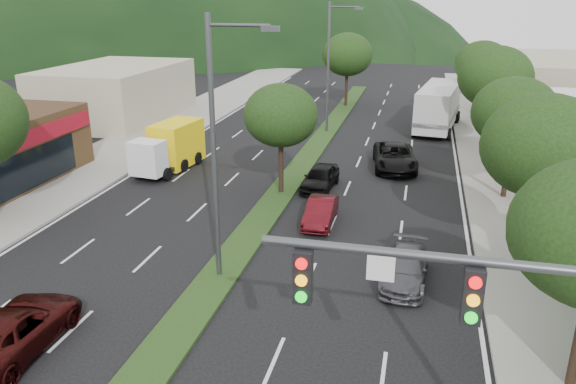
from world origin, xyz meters
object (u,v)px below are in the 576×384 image
(suv_maroon, at_px, (15,329))
(car_queue_a, at_px, (320,177))
(tree_med_far, at_px, (347,55))
(streetlight_near, at_px, (219,140))
(tree_r_b, at_px, (544,146))
(traffic_signal, at_px, (503,349))
(tree_r_e, at_px, (482,64))
(motorhome, at_px, (438,107))
(car_queue_c, at_px, (321,212))
(tree_r_c, at_px, (515,113))
(tree_r_d, at_px, (495,77))
(car_queue_d, at_px, (395,157))
(tree_med_near, at_px, (281,115))
(box_truck, at_px, (171,148))
(streetlight_mid, at_px, (331,62))
(car_queue_b, at_px, (405,268))

(suv_maroon, distance_m, car_queue_a, 18.47)
(tree_med_far, xyz_separation_m, streetlight_near, (0.21, -36.00, 0.58))
(tree_r_b, xyz_separation_m, tree_med_far, (-12.00, 32.00, -0.03))
(traffic_signal, distance_m, tree_r_e, 41.65)
(tree_med_far, distance_m, motorhome, 12.12)
(car_queue_c, bearing_deg, traffic_signal, -69.98)
(traffic_signal, height_order, motorhome, traffic_signal)
(tree_r_b, relative_size, tree_r_c, 1.07)
(tree_r_d, relative_size, car_queue_d, 1.30)
(tree_r_c, relative_size, car_queue_c, 1.75)
(tree_med_far, distance_m, streetlight_near, 36.01)
(traffic_signal, relative_size, car_queue_c, 1.89)
(tree_med_near, bearing_deg, tree_med_far, 90.00)
(tree_r_c, height_order, car_queue_c, tree_r_c)
(tree_r_c, xyz_separation_m, car_queue_d, (-6.12, 4.27, -3.98))
(tree_r_d, height_order, streetlight_near, streetlight_near)
(traffic_signal, relative_size, tree_r_c, 1.08)
(tree_r_c, relative_size, streetlight_near, 0.65)
(car_queue_a, bearing_deg, tree_med_far, 98.77)
(car_queue_d, bearing_deg, box_truck, -173.83)
(tree_med_near, distance_m, car_queue_a, 4.42)
(tree_r_d, height_order, suv_maroon, tree_r_d)
(tree_med_far, xyz_separation_m, streetlight_mid, (0.21, -11.00, 0.58))
(tree_r_d, height_order, box_truck, tree_r_d)
(tree_med_near, distance_m, streetlight_near, 10.07)
(streetlight_mid, bearing_deg, car_queue_d, -56.97)
(traffic_signal, height_order, tree_r_d, tree_r_d)
(tree_r_d, distance_m, box_truck, 22.20)
(streetlight_near, bearing_deg, tree_med_far, 90.33)
(motorhome, bearing_deg, tree_r_c, -70.19)
(tree_med_far, xyz_separation_m, box_truck, (-7.88, -23.11, -3.65))
(tree_r_c, distance_m, car_queue_b, 12.48)
(tree_r_e, height_order, tree_med_far, tree_med_far)
(tree_med_far, relative_size, streetlight_mid, 0.69)
(tree_r_b, bearing_deg, tree_r_d, 90.00)
(tree_med_near, height_order, suv_maroon, tree_med_near)
(streetlight_near, relative_size, car_queue_d, 1.81)
(tree_r_d, xyz_separation_m, suv_maroon, (-16.55, -28.00, -4.49))
(tree_r_e, distance_m, suv_maroon, 41.66)
(traffic_signal, height_order, car_queue_a, traffic_signal)
(box_truck, bearing_deg, traffic_signal, 134.08)
(streetlight_mid, bearing_deg, tree_r_e, 30.69)
(car_queue_d, bearing_deg, motorhome, 69.32)
(car_queue_d, bearing_deg, streetlight_near, -116.85)
(streetlight_mid, height_order, box_truck, streetlight_mid)
(tree_r_d, height_order, tree_r_e, tree_r_d)
(tree_r_c, bearing_deg, car_queue_b, -114.28)
(traffic_signal, xyz_separation_m, motorhome, (-0.42, 37.59, -2.76))
(car_queue_a, bearing_deg, tree_r_b, -31.79)
(tree_r_b, distance_m, motorhome, 24.49)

